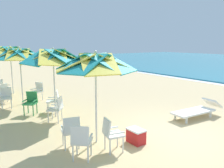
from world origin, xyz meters
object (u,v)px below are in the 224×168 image
object	(u,v)px
plastic_chair_0	(81,140)
plastic_chair_7	(6,97)
plastic_chair_8	(4,92)
plastic_chair_9	(4,87)
plastic_chair_2	(111,133)
plastic_chair_1	(71,130)
plastic_chair_6	(37,90)
beach_umbrella_0	(96,63)
plastic_chair_4	(57,108)
sun_lounger_1	(197,110)
plastic_chair_5	(31,101)
beach_umbrella_3	(10,52)
beach_umbrella_1	(53,57)
beach_umbrella_2	(20,54)
plastic_chair_3	(54,100)
cooler_box	(136,136)

from	to	relation	value
plastic_chair_0	plastic_chair_7	xyz separation A→B (m)	(-5.66, -0.45, 0.00)
plastic_chair_8	plastic_chair_9	distance (m)	1.43
plastic_chair_2	plastic_chair_0	bearing A→B (deg)	-94.46
plastic_chair_0	plastic_chair_1	xyz separation A→B (m)	(-0.70, 0.08, 0.00)
plastic_chair_6	plastic_chair_9	world-z (taller)	same
plastic_chair_1	plastic_chair_9	xyz separation A→B (m)	(-7.33, -0.17, 0.00)
beach_umbrella_0	plastic_chair_0	world-z (taller)	beach_umbrella_0
beach_umbrella_0	plastic_chair_4	xyz separation A→B (m)	(-2.21, -0.22, -1.69)
plastic_chair_7	plastic_chair_6	bearing A→B (deg)	109.72
plastic_chair_0	plastic_chair_9	xyz separation A→B (m)	(-8.04, -0.09, 0.00)
plastic_chair_9	sun_lounger_1	world-z (taller)	plastic_chair_9
beach_umbrella_0	plastic_chair_5	world-z (taller)	beach_umbrella_0
beach_umbrella_3	plastic_chair_4	bearing A→B (deg)	1.58
plastic_chair_4	beach_umbrella_3	world-z (taller)	beach_umbrella_3
beach_umbrella_0	plastic_chair_7	world-z (taller)	beach_umbrella_0
plastic_chair_7	plastic_chair_0	bearing A→B (deg)	4.51
plastic_chair_6	plastic_chair_7	bearing A→B (deg)	-70.28
plastic_chair_2	plastic_chair_7	size ratio (longest dim) A/B	1.00
plastic_chair_6	plastic_chair_7	distance (m)	1.57
beach_umbrella_0	beach_umbrella_1	bearing A→B (deg)	-179.15
beach_umbrella_0	beach_umbrella_2	world-z (taller)	beach_umbrella_2
plastic_chair_3	beach_umbrella_0	bearing A→B (deg)	-2.68
beach_umbrella_2	plastic_chair_9	bearing A→B (deg)	-169.95
plastic_chair_2	beach_umbrella_2	distance (m)	6.28
beach_umbrella_2	sun_lounger_1	distance (m)	7.61
plastic_chair_4	beach_umbrella_1	bearing A→B (deg)	162.12
beach_umbrella_1	beach_umbrella_2	size ratio (longest dim) A/B	1.00
plastic_chair_1	plastic_chair_9	bearing A→B (deg)	-178.68
beach_umbrella_2	cooler_box	size ratio (longest dim) A/B	5.11
plastic_chair_4	plastic_chair_6	xyz separation A→B (m)	(-3.35, 0.44, 0.00)
plastic_chair_8	plastic_chair_0	bearing A→B (deg)	2.89
plastic_chair_2	plastic_chair_5	world-z (taller)	same
cooler_box	beach_umbrella_0	bearing A→B (deg)	-129.62
plastic_chair_3	plastic_chair_5	bearing A→B (deg)	-106.22
cooler_box	plastic_chair_2	bearing A→B (deg)	-89.80
plastic_chair_0	plastic_chair_3	distance (m)	4.10
plastic_chair_1	plastic_chair_9	distance (m)	7.33
plastic_chair_9	plastic_chair_5	bearing A→B (deg)	3.24
plastic_chair_0	plastic_chair_3	world-z (taller)	same
beach_umbrella_2	plastic_chair_7	xyz separation A→B (m)	(0.30, -0.73, -1.71)
plastic_chair_2	beach_umbrella_1	bearing A→B (deg)	-179.26
beach_umbrella_1	cooler_box	bearing A→B (deg)	14.25
plastic_chair_2	plastic_chair_5	distance (m)	4.35
plastic_chair_3	plastic_chair_1	bearing A→B (deg)	-15.09
beach_umbrella_2	sun_lounger_1	xyz separation A→B (m)	(5.72, 4.64, -1.93)
plastic_chair_1	plastic_chair_2	xyz separation A→B (m)	(0.77, 0.73, 0.00)
plastic_chair_8	cooler_box	xyz separation A→B (m)	(6.69, 1.98, -0.30)
beach_umbrella_1	plastic_chair_3	world-z (taller)	beach_umbrella_1
beach_umbrella_1	beach_umbrella_3	size ratio (longest dim) A/B	0.99
plastic_chair_8	beach_umbrella_3	bearing A→B (deg)	156.58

